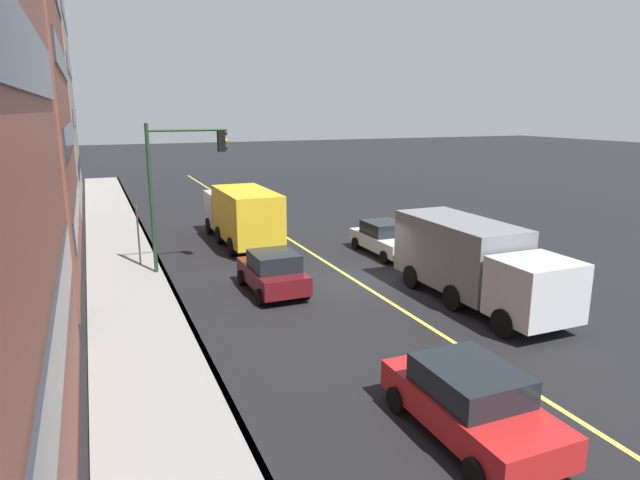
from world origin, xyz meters
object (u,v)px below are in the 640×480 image
at_px(car_maroon, 273,272).
at_px(truck_gray, 474,261).
at_px(truck_yellow, 242,214).
at_px(traffic_light_mast, 179,174).
at_px(car_red, 470,401).
at_px(street_sign_post, 138,229).
at_px(car_white, 385,238).

relative_size(car_maroon, truck_gray, 0.50).
bearing_deg(truck_yellow, car_maroon, 173.05).
height_order(car_maroon, traffic_light_mast, traffic_light_mast).
relative_size(car_red, truck_gray, 0.57).
xyz_separation_m(car_maroon, street_sign_post, (5.56, 4.35, 0.91)).
bearing_deg(car_white, car_maroon, 116.46).
bearing_deg(car_maroon, truck_gray, -121.51).
bearing_deg(truck_yellow, car_white, -129.44).
bearing_deg(car_white, traffic_light_mast, 86.22).
distance_m(truck_yellow, traffic_light_mast, 6.14).
relative_size(car_red, traffic_light_mast, 0.69).
height_order(car_maroon, street_sign_post, street_sign_post).
distance_m(truck_yellow, street_sign_post, 5.93).
distance_m(car_maroon, street_sign_post, 7.12).
xyz_separation_m(car_white, traffic_light_mast, (0.62, 9.46, 3.47)).
bearing_deg(traffic_light_mast, car_white, -93.78).
relative_size(car_maroon, traffic_light_mast, 0.61).
relative_size(truck_gray, truck_yellow, 1.00).
distance_m(car_red, truck_yellow, 18.80).
xyz_separation_m(car_maroon, truck_gray, (-3.86, -6.29, 0.75)).
height_order(car_white, truck_yellow, truck_yellow).
xyz_separation_m(car_maroon, car_white, (3.37, -6.78, -0.04)).
height_order(car_maroon, truck_yellow, truck_yellow).
relative_size(car_white, traffic_light_mast, 0.70).
xyz_separation_m(truck_yellow, traffic_light_mast, (-4.13, 3.68, 2.67)).
distance_m(truck_gray, traffic_light_mast, 12.23).
xyz_separation_m(car_maroon, traffic_light_mast, (4.00, 2.69, 3.43)).
height_order(car_red, car_maroon, car_maroon).
distance_m(car_red, traffic_light_mast, 15.47).
bearing_deg(street_sign_post, truck_gray, -131.50).
bearing_deg(car_red, truck_yellow, -0.27).
distance_m(car_white, truck_gray, 7.29).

